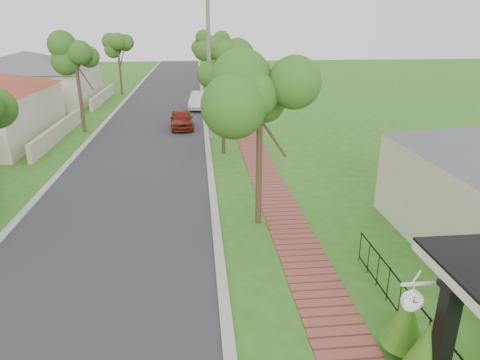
{
  "coord_description": "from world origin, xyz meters",
  "views": [
    {
      "loc": [
        0.13,
        -7.05,
        6.85
      ],
      "look_at": [
        1.58,
        7.48,
        1.5
      ],
      "focal_mm": 32.0,
      "sensor_mm": 36.0,
      "label": 1
    }
  ],
  "objects_px": {
    "parked_car_red": "(182,119)",
    "station_clock": "(412,299)",
    "parked_car_white": "(200,100)",
    "utility_pole": "(209,65)",
    "near_tree": "(260,101)",
    "porch_post": "(442,348)"
  },
  "relations": [
    {
      "from": "porch_post",
      "to": "utility_pole",
      "type": "relative_size",
      "value": 0.28
    },
    {
      "from": "parked_car_white",
      "to": "station_clock",
      "type": "bearing_deg",
      "value": -75.11
    },
    {
      "from": "near_tree",
      "to": "utility_pole",
      "type": "xyz_separation_m",
      "value": [
        -1.3,
        12.26,
        0.12
      ]
    },
    {
      "from": "parked_car_red",
      "to": "station_clock",
      "type": "height_order",
      "value": "station_clock"
    },
    {
      "from": "utility_pole",
      "to": "station_clock",
      "type": "relative_size",
      "value": 12.59
    },
    {
      "from": "porch_post",
      "to": "parked_car_white",
      "type": "height_order",
      "value": "porch_post"
    },
    {
      "from": "parked_car_red",
      "to": "parked_car_white",
      "type": "relative_size",
      "value": 0.89
    },
    {
      "from": "parked_car_white",
      "to": "near_tree",
      "type": "relative_size",
      "value": 0.76
    },
    {
      "from": "porch_post",
      "to": "near_tree",
      "type": "distance_m",
      "value": 8.97
    },
    {
      "from": "parked_car_white",
      "to": "utility_pole",
      "type": "height_order",
      "value": "utility_pole"
    },
    {
      "from": "porch_post",
      "to": "station_clock",
      "type": "distance_m",
      "value": 1.04
    },
    {
      "from": "parked_car_white",
      "to": "station_clock",
      "type": "xyz_separation_m",
      "value": [
        3.69,
        -30.23,
        1.25
      ]
    },
    {
      "from": "near_tree",
      "to": "station_clock",
      "type": "relative_size",
      "value": 7.79
    },
    {
      "from": "parked_car_white",
      "to": "utility_pole",
      "type": "bearing_deg",
      "value": -79.13
    },
    {
      "from": "utility_pole",
      "to": "station_clock",
      "type": "bearing_deg",
      "value": -80.97
    },
    {
      "from": "porch_post",
      "to": "near_tree",
      "type": "bearing_deg",
      "value": 106.37
    },
    {
      "from": "near_tree",
      "to": "station_clock",
      "type": "xyz_separation_m",
      "value": [
        1.86,
        -7.6,
        -2.49
      ]
    },
    {
      "from": "porch_post",
      "to": "station_clock",
      "type": "height_order",
      "value": "porch_post"
    },
    {
      "from": "parked_car_red",
      "to": "near_tree",
      "type": "bearing_deg",
      "value": -82.07
    },
    {
      "from": "parked_car_red",
      "to": "utility_pole",
      "type": "bearing_deg",
      "value": -63.01
    },
    {
      "from": "porch_post",
      "to": "parked_car_red",
      "type": "xyz_separation_m",
      "value": [
        -5.55,
        23.46,
        -0.48
      ]
    },
    {
      "from": "utility_pole",
      "to": "station_clock",
      "type": "distance_m",
      "value": 20.28
    }
  ]
}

